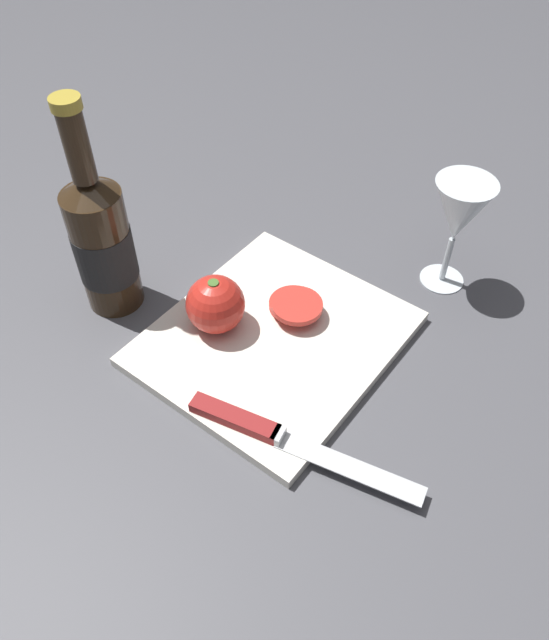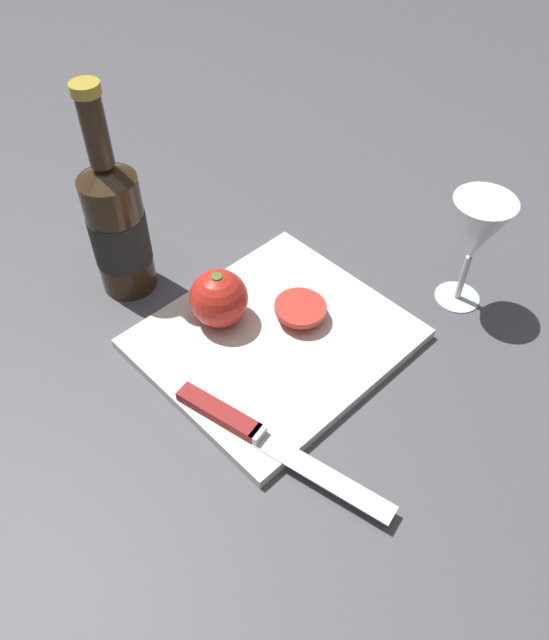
% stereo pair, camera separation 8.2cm
% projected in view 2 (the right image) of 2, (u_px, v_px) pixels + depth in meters
% --- Properties ---
extents(ground_plane, '(3.00, 3.00, 0.00)m').
position_uv_depth(ground_plane, '(249.00, 348.00, 0.85)').
color(ground_plane, '#4C4C51').
extents(cutting_board, '(0.33, 0.29, 0.02)m').
position_uv_depth(cutting_board, '(275.00, 339.00, 0.85)').
color(cutting_board, silver).
rests_on(cutting_board, ground_plane).
extents(wine_bottle, '(0.08, 0.08, 0.31)m').
position_uv_depth(wine_bottle, '(118.00, 226.00, 0.85)').
color(wine_bottle, '#332314').
rests_on(wine_bottle, ground_plane).
extents(wine_glass, '(0.08, 0.08, 0.17)m').
position_uv_depth(wine_glass, '(476.00, 233.00, 0.82)').
color(wine_glass, silver).
rests_on(wine_glass, ground_plane).
extents(whole_tomato, '(0.08, 0.08, 0.08)m').
position_uv_depth(whole_tomato, '(221.00, 296.00, 0.84)').
color(whole_tomato, red).
rests_on(whole_tomato, cutting_board).
extents(knife, '(0.09, 0.29, 0.01)m').
position_uv_depth(knife, '(240.00, 425.00, 0.74)').
color(knife, silver).
rests_on(knife, cutting_board).
extents(tomato_slice_stack_near, '(0.08, 0.08, 0.02)m').
position_uv_depth(tomato_slice_stack_near, '(300.00, 308.00, 0.86)').
color(tomato_slice_stack_near, red).
rests_on(tomato_slice_stack_near, cutting_board).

